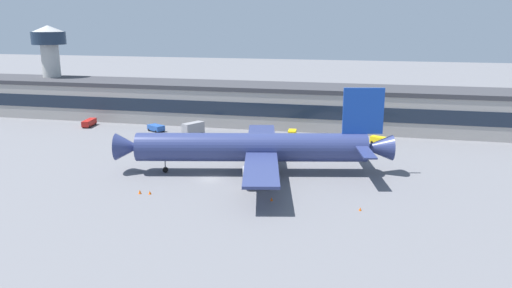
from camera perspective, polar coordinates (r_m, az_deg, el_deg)
The scene contains 13 objects.
ground_plane at distance 98.37m, azimuth -5.19°, elevation -3.97°, with size 600.00×600.00×0.00m, color slate.
terminal_building at distance 147.67m, azimuth 1.36°, elevation 4.46°, with size 193.82×17.42×11.69m.
airliner at distance 100.58m, azimuth -0.01°, elevation -0.38°, with size 54.93×47.03×17.22m.
control_tower at distance 179.10m, azimuth -22.17°, elevation 8.95°, with size 10.72×10.72×28.18m.
belt_loader at distance 153.34m, azimuth -18.32°, elevation 2.32°, with size 2.92×6.63×1.95m.
baggage_tug at distance 132.88m, azimuth 4.10°, elevation 1.26°, with size 2.33×3.74×1.85m.
stair_truck at distance 134.74m, azimuth -7.06°, elevation 1.76°, with size 5.00×6.41×3.55m.
pushback_tractor at distance 141.99m, azimuth -11.23°, elevation 1.83°, with size 5.46×4.66×1.75m.
follow_me_car at distance 128.59m, azimuth 13.71°, elevation 0.47°, with size 4.79×3.64×1.85m.
traffic_cone_0 at distance 92.21m, azimuth -12.97°, elevation -5.28°, with size 0.59×0.59×0.74m, color #F2590C.
traffic_cone_1 at distance 83.99m, azimuth 11.68°, elevation -7.19°, with size 0.46×0.46×0.58m, color #F2590C.
traffic_cone_2 at distance 91.61m, azimuth -11.88°, elevation -5.37°, with size 0.54×0.54×0.67m, color #F2590C.
traffic_cone_3 at distance 86.60m, azimuth 1.77°, elevation -6.23°, with size 0.48×0.48×0.60m, color #F2590C.
Camera 1 is at (30.05, -88.70, 30.11)m, focal length 35.47 mm.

